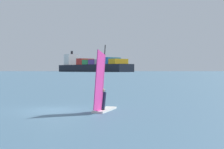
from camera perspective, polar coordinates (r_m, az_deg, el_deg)
name	(u,v)px	position (r m, az deg, el deg)	size (l,w,h in m)	color
ground_plane	(54,110)	(20.85, -10.07, -6.17)	(4000.00, 4000.00, 0.00)	#476B84
windsurfer	(102,96)	(19.77, -1.69, -3.78)	(0.72, 3.34, 4.10)	white
cargo_ship	(93,66)	(532.95, -3.37, 1.52)	(153.15, 107.96, 36.77)	black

